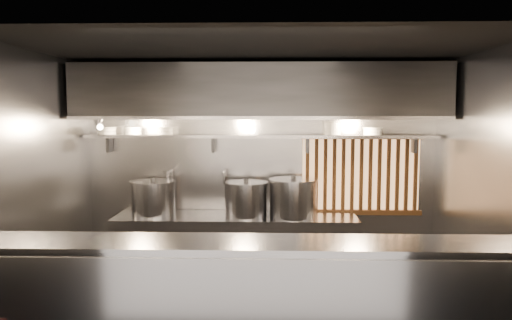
# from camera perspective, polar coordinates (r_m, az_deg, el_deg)

# --- Properties ---
(ceiling) EXTENTS (4.50, 4.50, 0.00)m
(ceiling) POSITION_cam_1_polar(r_m,az_deg,el_deg) (5.01, 0.14, 12.52)
(ceiling) COLOR black
(ceiling) RESTS_ON wall_back
(wall_back) EXTENTS (4.50, 0.00, 4.50)m
(wall_back) POSITION_cam_1_polar(r_m,az_deg,el_deg) (6.52, 0.51, -1.41)
(wall_back) COLOR gray
(wall_back) RESTS_ON floor
(wall_left) EXTENTS (0.00, 3.00, 3.00)m
(wall_left) POSITION_cam_1_polar(r_m,az_deg,el_deg) (5.57, -23.71, -3.09)
(wall_left) COLOR gray
(wall_left) RESTS_ON floor
(wall_right) EXTENTS (0.00, 3.00, 3.00)m
(wall_right) POSITION_cam_1_polar(r_m,az_deg,el_deg) (5.46, 24.52, -3.30)
(wall_right) COLOR gray
(wall_right) RESTS_ON floor
(serving_counter) EXTENTS (4.50, 0.56, 1.13)m
(serving_counter) POSITION_cam_1_polar(r_m,az_deg,el_deg) (4.33, -0.24, -16.52)
(serving_counter) COLOR #9D9DA2
(serving_counter) RESTS_ON floor
(cooking_bench) EXTENTS (3.00, 0.70, 0.90)m
(cooking_bench) POSITION_cam_1_polar(r_m,az_deg,el_deg) (6.36, -2.32, -10.34)
(cooking_bench) COLOR #9D9DA2
(cooking_bench) RESTS_ON floor
(bowl_shelf) EXTENTS (4.40, 0.34, 0.04)m
(bowl_shelf) POSITION_cam_1_polar(r_m,az_deg,el_deg) (6.30, 0.48, 2.73)
(bowl_shelf) COLOR #9D9DA2
(bowl_shelf) RESTS_ON wall_back
(exhaust_hood) EXTENTS (4.40, 0.81, 0.65)m
(exhaust_hood) POSITION_cam_1_polar(r_m,az_deg,el_deg) (6.07, 0.43, 7.76)
(exhaust_hood) COLOR #2D2D30
(exhaust_hood) RESTS_ON ceiling
(wood_screen) EXTENTS (1.56, 0.09, 1.04)m
(wood_screen) POSITION_cam_1_polar(r_m,az_deg,el_deg) (6.58, 11.90, -1.64)
(wood_screen) COLOR #FFB972
(wood_screen) RESTS_ON wall_back
(faucet_left) EXTENTS (0.04, 0.30, 0.50)m
(faucet_left) POSITION_cam_1_polar(r_m,az_deg,el_deg) (6.53, -9.67, -2.31)
(faucet_left) COLOR silver
(faucet_left) RESTS_ON wall_back
(faucet_right) EXTENTS (0.04, 0.30, 0.50)m
(faucet_right) POSITION_cam_1_polar(r_m,az_deg,el_deg) (6.42, -3.54, -2.36)
(faucet_right) COLOR silver
(faucet_right) RESTS_ON wall_back
(heat_lamp) EXTENTS (0.25, 0.35, 0.20)m
(heat_lamp) POSITION_cam_1_polar(r_m,az_deg,el_deg) (6.17, -17.59, 4.14)
(heat_lamp) COLOR #9D9DA2
(heat_lamp) RESTS_ON exhaust_hood
(pendant_bulb) EXTENTS (0.09, 0.09, 0.19)m
(pendant_bulb) POSITION_cam_1_polar(r_m,az_deg,el_deg) (6.18, -0.48, 3.43)
(pendant_bulb) COLOR #2D2D30
(pendant_bulb) RESTS_ON exhaust_hood
(stock_pot_left) EXTENTS (0.75, 0.75, 0.47)m
(stock_pot_left) POSITION_cam_1_polar(r_m,az_deg,el_deg) (6.38, -11.67, -4.24)
(stock_pot_left) COLOR #9D9DA2
(stock_pot_left) RESTS_ON cooking_bench
(stock_pot_mid) EXTENTS (0.59, 0.59, 0.47)m
(stock_pot_mid) POSITION_cam_1_polar(r_m,az_deg,el_deg) (6.16, -1.12, -4.49)
(stock_pot_mid) COLOR #9D9DA2
(stock_pot_mid) RESTS_ON cooking_bench
(stock_pot_right) EXTENTS (0.62, 0.62, 0.51)m
(stock_pot_right) POSITION_cam_1_polar(r_m,az_deg,el_deg) (6.15, 4.28, -4.32)
(stock_pot_right) COLOR #9D9DA2
(stock_pot_right) RESTS_ON cooking_bench
(bowl_stack_0) EXTENTS (0.24, 0.24, 0.09)m
(bowl_stack_0) POSITION_cam_1_polar(r_m,az_deg,el_deg) (6.63, -16.68, 3.22)
(bowl_stack_0) COLOR white
(bowl_stack_0) RESTS_ON bowl_shelf
(bowl_stack_1) EXTENTS (0.22, 0.22, 0.09)m
(bowl_stack_1) POSITION_cam_1_polar(r_m,az_deg,el_deg) (6.53, -13.83, 3.26)
(bowl_stack_1) COLOR white
(bowl_stack_1) RESTS_ON bowl_shelf
(bowl_stack_2) EXTENTS (0.22, 0.22, 0.09)m
(bowl_stack_2) POSITION_cam_1_polar(r_m,az_deg,el_deg) (6.44, -10.38, 3.30)
(bowl_stack_2) COLOR white
(bowl_stack_2) RESTS_ON bowl_shelf
(bowl_stack_3) EXTENTS (0.22, 0.22, 0.17)m
(bowl_stack_3) POSITION_cam_1_polar(r_m,az_deg,el_deg) (6.34, 8.76, 3.63)
(bowl_stack_3) COLOR white
(bowl_stack_3) RESTS_ON bowl_shelf
(bowl_stack_4) EXTENTS (0.24, 0.24, 0.09)m
(bowl_stack_4) POSITION_cam_1_polar(r_m,az_deg,el_deg) (6.42, 13.17, 3.23)
(bowl_stack_4) COLOR white
(bowl_stack_4) RESTS_ON bowl_shelf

